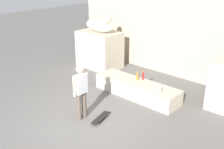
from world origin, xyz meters
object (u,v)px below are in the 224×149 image
Objects in this scene: skater at (81,90)px; bottle_orange at (137,77)px; bottle_red at (143,76)px; bottle_clear at (160,90)px; skateboard at (101,118)px; statue_reclining_left at (100,25)px.

skater is 2.46m from bottle_orange.
bottle_orange is at bearing -121.00° from bottle_red.
bottle_clear is 1.22m from bottle_orange.
skateboard is 2.40m from bottle_red.
skateboard is at bearing -57.38° from skater.
statue_reclining_left is 5.26× the size of bottle_red.
skater is at bearing -93.93° from bottle_orange.
statue_reclining_left reaches higher than bottle_orange.
bottle_orange is (-0.11, -0.18, -0.01)m from bottle_red.
bottle_orange is (2.93, -1.12, -1.22)m from statue_reclining_left.
statue_reclining_left is at bearing 159.10° from bottle_orange.
skater is at bearing -47.61° from statue_reclining_left.
skater is 2.49m from bottle_clear.
statue_reclining_left reaches higher than bottle_clear.
skater is at bearing 106.80° from skateboard.
bottle_orange is (-0.32, 2.14, 0.58)m from skateboard.
bottle_orange is at bearing -6.30° from skateboard.
bottle_red is (3.04, -0.93, -1.21)m from statue_reclining_left.
statue_reclining_left is 0.98× the size of skater.
bottle_clear is (0.85, 1.78, 0.57)m from skateboard.
bottle_red is at bearing -9.67° from skateboard.
statue_reclining_left is 1.99× the size of skateboard.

